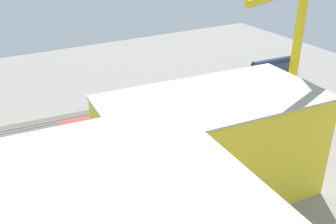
{
  "coord_description": "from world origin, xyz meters",
  "views": [
    {
      "loc": [
        48.58,
        74.97,
        50.68
      ],
      "look_at": [
        5.95,
        -0.46,
        8.22
      ],
      "focal_mm": 41.86,
      "sensor_mm": 36.0,
      "label": 1
    }
  ],
  "objects_px": {
    "parked_car_0": "(282,105)",
    "construction_building": "(211,148)",
    "tower_crane": "(290,60)",
    "street_tree_4": "(167,141)",
    "parked_car_2": "(245,115)",
    "street_tree_2": "(95,163)",
    "street_tree_0": "(247,119)",
    "street_tree_3": "(147,148)",
    "platform_canopy_near": "(147,109)",
    "traffic_light": "(200,114)",
    "locomotive": "(217,83)",
    "street_tree_5": "(310,102)",
    "box_truck_0": "(182,151)",
    "passenger_coach": "(273,66)",
    "street_tree_1": "(228,120)",
    "box_truck_1": "(197,139)",
    "parked_car_3": "(227,119)",
    "parked_car_1": "(266,110)"
  },
  "relations": [
    {
      "from": "tower_crane",
      "to": "street_tree_4",
      "type": "bearing_deg",
      "value": -24.23
    },
    {
      "from": "platform_canopy_near",
      "to": "locomotive",
      "type": "distance_m",
      "value": 32.92
    },
    {
      "from": "box_truck_1",
      "to": "street_tree_5",
      "type": "bearing_deg",
      "value": 175.03
    },
    {
      "from": "parked_car_0",
      "to": "parked_car_1",
      "type": "height_order",
      "value": "parked_car_0"
    },
    {
      "from": "street_tree_0",
      "to": "street_tree_3",
      "type": "distance_m",
      "value": 28.63
    },
    {
      "from": "platform_canopy_near",
      "to": "street_tree_2",
      "type": "bearing_deg",
      "value": 40.78
    },
    {
      "from": "construction_building",
      "to": "street_tree_5",
      "type": "relative_size",
      "value": 5.14
    },
    {
      "from": "street_tree_2",
      "to": "passenger_coach",
      "type": "bearing_deg",
      "value": -159.42
    },
    {
      "from": "parked_car_1",
      "to": "tower_crane",
      "type": "relative_size",
      "value": 0.11
    },
    {
      "from": "parked_car_2",
      "to": "parked_car_3",
      "type": "height_order",
      "value": "parked_car_3"
    },
    {
      "from": "parked_car_3",
      "to": "construction_building",
      "type": "xyz_separation_m",
      "value": [
        22.61,
        23.51,
        9.88
      ]
    },
    {
      "from": "parked_car_2",
      "to": "street_tree_5",
      "type": "bearing_deg",
      "value": 149.15
    },
    {
      "from": "construction_building",
      "to": "box_truck_0",
      "type": "xyz_separation_m",
      "value": [
        -2.25,
        -14.52,
        -9.08
      ]
    },
    {
      "from": "construction_building",
      "to": "traffic_light",
      "type": "distance_m",
      "value": 28.56
    },
    {
      "from": "parked_car_0",
      "to": "parked_car_1",
      "type": "distance_m",
      "value": 6.42
    },
    {
      "from": "platform_canopy_near",
      "to": "street_tree_1",
      "type": "relative_size",
      "value": 6.07
    },
    {
      "from": "platform_canopy_near",
      "to": "traffic_light",
      "type": "relative_size",
      "value": 7.43
    },
    {
      "from": "passenger_coach",
      "to": "street_tree_0",
      "type": "distance_m",
      "value": 47.8
    },
    {
      "from": "passenger_coach",
      "to": "tower_crane",
      "type": "xyz_separation_m",
      "value": [
        35.97,
        40.38,
        20.23
      ]
    },
    {
      "from": "box_truck_0",
      "to": "street_tree_5",
      "type": "xyz_separation_m",
      "value": [
        -41.92,
        0.37,
        3.38
      ]
    },
    {
      "from": "street_tree_2",
      "to": "traffic_light",
      "type": "relative_size",
      "value": 0.97
    },
    {
      "from": "parked_car_2",
      "to": "parked_car_3",
      "type": "distance_m",
      "value": 6.32
    },
    {
      "from": "tower_crane",
      "to": "street_tree_2",
      "type": "xyz_separation_m",
      "value": [
        42.26,
        -11.0,
        -19.36
      ]
    },
    {
      "from": "street_tree_0",
      "to": "street_tree_3",
      "type": "xyz_separation_m",
      "value": [
        28.63,
        -0.17,
        -0.09
      ]
    },
    {
      "from": "street_tree_1",
      "to": "street_tree_5",
      "type": "relative_size",
      "value": 0.99
    },
    {
      "from": "traffic_light",
      "to": "street_tree_5",
      "type": "bearing_deg",
      "value": 161.69
    },
    {
      "from": "box_truck_0",
      "to": "street_tree_1",
      "type": "xyz_separation_m",
      "value": [
        -14.45,
        -1.17,
        4.02
      ]
    },
    {
      "from": "parked_car_3",
      "to": "street_tree_4",
      "type": "height_order",
      "value": "street_tree_4"
    },
    {
      "from": "locomotive",
      "to": "parked_car_2",
      "type": "xyz_separation_m",
      "value": [
        5.83,
        21.71,
        -1.11
      ]
    },
    {
      "from": "box_truck_0",
      "to": "street_tree_5",
      "type": "height_order",
      "value": "street_tree_5"
    },
    {
      "from": "locomotive",
      "to": "box_truck_1",
      "type": "distance_m",
      "value": 38.31
    },
    {
      "from": "box_truck_1",
      "to": "street_tree_2",
      "type": "xyz_separation_m",
      "value": [
        27.11,
        1.69,
        2.49
      ]
    },
    {
      "from": "parked_car_1",
      "to": "construction_building",
      "type": "distance_m",
      "value": 43.67
    },
    {
      "from": "construction_building",
      "to": "street_tree_3",
      "type": "xyz_separation_m",
      "value": [
        6.45,
        -15.18,
        -5.97
      ]
    },
    {
      "from": "street_tree_0",
      "to": "street_tree_5",
      "type": "distance_m",
      "value": 22.01
    },
    {
      "from": "passenger_coach",
      "to": "construction_building",
      "type": "distance_m",
      "value": 74.86
    },
    {
      "from": "construction_building",
      "to": "box_truck_0",
      "type": "height_order",
      "value": "construction_building"
    },
    {
      "from": "box_truck_0",
      "to": "traffic_light",
      "type": "xyz_separation_m",
      "value": [
        -11.53,
        -9.69,
        2.77
      ]
    },
    {
      "from": "parked_car_0",
      "to": "box_truck_0",
      "type": "distance_m",
      "value": 41.04
    },
    {
      "from": "construction_building",
      "to": "tower_crane",
      "type": "xyz_separation_m",
      "value": [
        -23.44,
        -4.58,
        12.95
      ]
    },
    {
      "from": "platform_canopy_near",
      "to": "locomotive",
      "type": "xyz_separation_m",
      "value": [
        -31.26,
        -10.14,
        -1.91
      ]
    },
    {
      "from": "box_truck_1",
      "to": "street_tree_4",
      "type": "relative_size",
      "value": 1.34
    },
    {
      "from": "tower_crane",
      "to": "box_truck_0",
      "type": "height_order",
      "value": "tower_crane"
    },
    {
      "from": "parked_car_2",
      "to": "tower_crane",
      "type": "relative_size",
      "value": 0.12
    },
    {
      "from": "parked_car_1",
      "to": "box_truck_0",
      "type": "relative_size",
      "value": 0.46
    },
    {
      "from": "street_tree_1",
      "to": "street_tree_4",
      "type": "bearing_deg",
      "value": 0.35
    },
    {
      "from": "parked_car_2",
      "to": "street_tree_2",
      "type": "xyz_separation_m",
      "value": [
        47.75,
        7.68,
        3.52
      ]
    },
    {
      "from": "parked_car_1",
      "to": "construction_building",
      "type": "bearing_deg",
      "value": 32.14
    },
    {
      "from": "locomotive",
      "to": "platform_canopy_near",
      "type": "bearing_deg",
      "value": 17.97
    },
    {
      "from": "parked_car_0",
      "to": "construction_building",
      "type": "bearing_deg",
      "value": 28.26
    }
  ]
}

